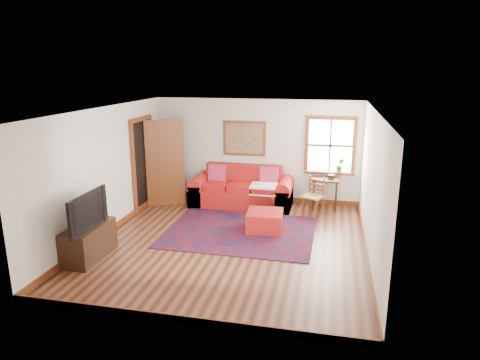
% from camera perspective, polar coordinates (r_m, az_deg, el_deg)
% --- Properties ---
extents(ground, '(5.50, 5.50, 0.00)m').
position_cam_1_polar(ground, '(8.22, -1.24, -8.28)').
color(ground, '#3A1A0F').
rests_on(ground, ground).
extents(room_envelope, '(5.04, 5.54, 2.52)m').
position_cam_1_polar(room_envelope, '(7.74, -1.29, 3.08)').
color(room_envelope, silver).
rests_on(room_envelope, ground).
extents(window, '(1.18, 0.20, 1.38)m').
position_cam_1_polar(window, '(10.24, 12.07, 3.73)').
color(window, white).
rests_on(window, ground).
extents(doorway, '(0.89, 1.08, 2.14)m').
position_cam_1_polar(doorway, '(10.19, -11.07, 2.33)').
color(doorway, black).
rests_on(doorway, ground).
extents(framed_artwork, '(1.05, 0.07, 0.85)m').
position_cam_1_polar(framed_artwork, '(10.41, 0.57, 5.57)').
color(framed_artwork, brown).
rests_on(framed_artwork, ground).
extents(persian_rug, '(2.96, 2.38, 0.02)m').
position_cam_1_polar(persian_rug, '(8.70, 0.04, -6.88)').
color(persian_rug, '#530B13').
rests_on(persian_rug, ground).
extents(red_leather_sofa, '(2.40, 0.99, 0.94)m').
position_cam_1_polar(red_leather_sofa, '(10.27, 0.27, -1.65)').
color(red_leather_sofa, '#A91815').
rests_on(red_leather_sofa, ground).
extents(red_ottoman, '(0.75, 0.75, 0.40)m').
position_cam_1_polar(red_ottoman, '(8.73, 3.33, -5.48)').
color(red_ottoman, '#A91815').
rests_on(red_ottoman, ground).
extents(side_table, '(0.61, 0.46, 0.73)m').
position_cam_1_polar(side_table, '(10.08, 11.32, -0.51)').
color(side_table, black).
rests_on(side_table, ground).
extents(ladder_back_chair, '(0.51, 0.50, 0.85)m').
position_cam_1_polar(ladder_back_chair, '(9.73, 9.87, -1.94)').
color(ladder_back_chair, tan).
rests_on(ladder_back_chair, ground).
extents(media_cabinet, '(0.49, 1.08, 0.60)m').
position_cam_1_polar(media_cabinet, '(7.92, -19.50, -7.78)').
color(media_cabinet, black).
rests_on(media_cabinet, ground).
extents(television, '(0.14, 1.10, 0.64)m').
position_cam_1_polar(television, '(7.59, -20.30, -3.87)').
color(television, black).
rests_on(television, media_cabinet).
extents(candle_hurricane, '(0.12, 0.12, 0.18)m').
position_cam_1_polar(candle_hurricane, '(8.04, -18.16, -4.42)').
color(candle_hurricane, silver).
rests_on(candle_hurricane, media_cabinet).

